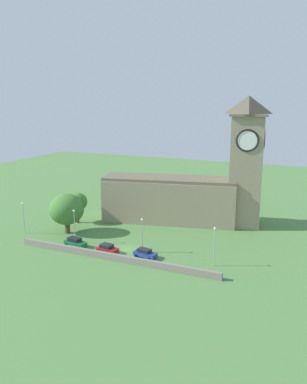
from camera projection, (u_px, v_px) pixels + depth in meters
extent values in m
plane|color=#517F42|center=(158.00, 227.00, 90.99)|extent=(200.00, 200.00, 0.00)
cube|color=gray|center=(169.00, 201.00, 94.71)|extent=(32.05, 15.48, 9.89)
cube|color=#675C4A|center=(170.00, 179.00, 93.48)|extent=(31.90, 14.77, 0.70)
cube|color=gray|center=(245.00, 172.00, 89.63)|extent=(8.27, 8.27, 24.86)
cube|color=#736753|center=(248.00, 115.00, 86.71)|extent=(9.60, 9.60, 0.50)
pyramid|color=brown|center=(249.00, 105.00, 86.21)|extent=(8.69, 8.69, 3.82)
cylinder|color=white|center=(247.00, 141.00, 84.55)|extent=(4.37, 1.07, 4.45)
torus|color=black|center=(247.00, 141.00, 84.55)|extent=(4.82, 1.43, 4.85)
cylinder|color=white|center=(264.00, 139.00, 87.22)|extent=(1.07, 4.37, 4.45)
torus|color=black|center=(264.00, 139.00, 87.22)|extent=(1.43, 4.82, 4.85)
cube|color=gray|center=(113.00, 257.00, 72.33)|extent=(40.37, 0.70, 1.28)
cube|color=#1E6B38|center=(75.00, 243.00, 78.74)|extent=(4.82, 2.46, 0.88)
cube|color=#1E232B|center=(74.00, 239.00, 78.68)|extent=(2.79, 1.95, 0.70)
cylinder|color=black|center=(85.00, 246.00, 78.75)|extent=(0.74, 0.42, 0.70)
cylinder|color=black|center=(78.00, 248.00, 77.29)|extent=(0.74, 0.42, 0.70)
cylinder|color=black|center=(73.00, 243.00, 80.39)|extent=(0.74, 0.42, 0.70)
cylinder|color=black|center=(67.00, 245.00, 78.93)|extent=(0.74, 0.42, 0.70)
cube|color=red|center=(108.00, 250.00, 75.62)|extent=(4.33, 2.54, 0.80)
cube|color=#1E232B|center=(107.00, 246.00, 75.57)|extent=(2.52, 2.04, 0.64)
cylinder|color=black|center=(117.00, 252.00, 75.78)|extent=(0.69, 0.44, 0.64)
cylinder|color=black|center=(110.00, 255.00, 74.19)|extent=(0.69, 0.44, 0.64)
cylinder|color=black|center=(105.00, 249.00, 77.24)|extent=(0.69, 0.44, 0.64)
cylinder|color=black|center=(99.00, 252.00, 75.65)|extent=(0.69, 0.44, 0.64)
cube|color=#233D9E|center=(145.00, 254.00, 73.57)|extent=(4.59, 2.40, 0.76)
cube|color=#1E232B|center=(144.00, 250.00, 73.53)|extent=(2.66, 1.88, 0.60)
cylinder|color=black|center=(155.00, 256.00, 73.56)|extent=(0.65, 0.40, 0.61)
cylinder|color=black|center=(149.00, 259.00, 72.17)|extent=(0.65, 0.40, 0.61)
cylinder|color=black|center=(141.00, 253.00, 75.15)|extent=(0.65, 0.40, 0.61)
cylinder|color=black|center=(136.00, 256.00, 73.76)|extent=(0.65, 0.40, 0.61)
cylinder|color=#9EA0A5|center=(24.00, 219.00, 86.14)|extent=(0.14, 0.14, 6.48)
sphere|color=#F4EFCC|center=(23.00, 204.00, 85.34)|extent=(0.44, 0.44, 0.44)
cylinder|color=#9EA0A5|center=(75.00, 228.00, 80.32)|extent=(0.14, 0.14, 6.60)
sphere|color=#F4EFCC|center=(74.00, 211.00, 79.50)|extent=(0.44, 0.44, 0.44)
cylinder|color=#9EA0A5|center=(142.00, 237.00, 75.43)|extent=(0.14, 0.14, 6.34)
sphere|color=#F4EFCC|center=(142.00, 220.00, 74.65)|extent=(0.44, 0.44, 0.44)
cylinder|color=#9EA0A5|center=(214.00, 248.00, 69.35)|extent=(0.14, 0.14, 6.67)
sphere|color=#F4EFCC|center=(215.00, 228.00, 68.53)|extent=(0.44, 0.44, 0.44)
cylinder|color=brown|center=(68.00, 227.00, 86.79)|extent=(1.04, 1.04, 2.60)
ellipsoid|color=#427A33|center=(67.00, 209.00, 85.85)|extent=(7.46, 7.46, 6.71)
cylinder|color=brown|center=(78.00, 216.00, 93.92)|extent=(0.66, 0.66, 3.33)
ellipsoid|color=#427A33|center=(77.00, 202.00, 93.13)|extent=(4.75, 4.75, 4.27)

